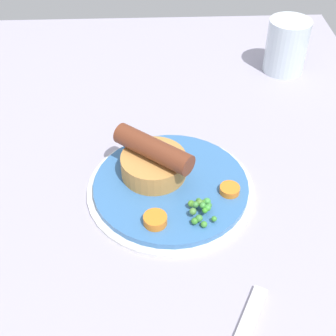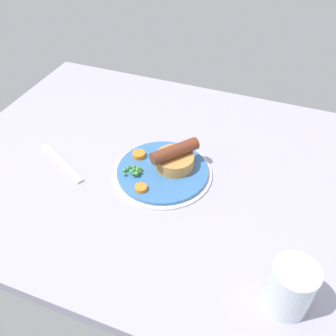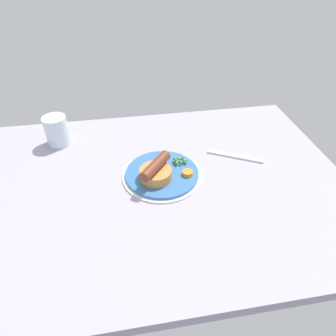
{
  "view_description": "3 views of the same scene",
  "coord_description": "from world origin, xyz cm",
  "px_view_note": "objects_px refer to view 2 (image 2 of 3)",
  "views": [
    {
      "loc": [
        47.63,
        0.4,
        50.14
      ],
      "look_at": [
        -0.07,
        2.38,
        6.33
      ],
      "focal_mm": 50.0,
      "sensor_mm": 36.0,
      "label": 1
    },
    {
      "loc": [
        -23.69,
        63.12,
        64.04
      ],
      "look_at": [
        -0.78,
        3.38,
        6.35
      ],
      "focal_mm": 40.0,
      "sensor_mm": 36.0,
      "label": 2
    },
    {
      "loc": [
        -8.6,
        -65.33,
        60.65
      ],
      "look_at": [
        2.84,
        2.48,
        5.63
      ],
      "focal_mm": 32.0,
      "sensor_mm": 36.0,
      "label": 3
    }
  ],
  "objects_px": {
    "carrot_slice_0": "(138,155)",
    "fork": "(62,163)",
    "carrot_slice_2": "(141,188)",
    "pea_pile": "(134,170)",
    "dinner_plate": "(163,172)",
    "drinking_glass": "(291,287)",
    "sausage_pudding": "(174,159)"
  },
  "relations": [
    {
      "from": "carrot_slice_0",
      "to": "fork",
      "type": "height_order",
      "value": "carrot_slice_0"
    },
    {
      "from": "dinner_plate",
      "to": "drinking_glass",
      "type": "relative_size",
      "value": 2.36
    },
    {
      "from": "pea_pile",
      "to": "carrot_slice_0",
      "type": "height_order",
      "value": "pea_pile"
    },
    {
      "from": "sausage_pudding",
      "to": "drinking_glass",
      "type": "height_order",
      "value": "drinking_glass"
    },
    {
      "from": "carrot_slice_2",
      "to": "fork",
      "type": "distance_m",
      "value": 0.23
    },
    {
      "from": "sausage_pudding",
      "to": "fork",
      "type": "bearing_deg",
      "value": -35.83
    },
    {
      "from": "pea_pile",
      "to": "carrot_slice_0",
      "type": "distance_m",
      "value": 0.06
    },
    {
      "from": "carrot_slice_2",
      "to": "pea_pile",
      "type": "bearing_deg",
      "value": -49.1
    },
    {
      "from": "pea_pile",
      "to": "carrot_slice_2",
      "type": "xyz_separation_m",
      "value": [
        -0.04,
        0.04,
        -0.0
      ]
    },
    {
      "from": "carrot_slice_2",
      "to": "fork",
      "type": "xyz_separation_m",
      "value": [
        0.23,
        -0.03,
        -0.02
      ]
    },
    {
      "from": "pea_pile",
      "to": "fork",
      "type": "xyz_separation_m",
      "value": [
        0.19,
        0.02,
        -0.02
      ]
    },
    {
      "from": "sausage_pudding",
      "to": "carrot_slice_0",
      "type": "relative_size",
      "value": 3.63
    },
    {
      "from": "sausage_pudding",
      "to": "carrot_slice_2",
      "type": "bearing_deg",
      "value": 15.66
    },
    {
      "from": "sausage_pudding",
      "to": "drinking_glass",
      "type": "xyz_separation_m",
      "value": [
        -0.3,
        0.25,
        0.01
      ]
    },
    {
      "from": "dinner_plate",
      "to": "pea_pile",
      "type": "bearing_deg",
      "value": 31.29
    },
    {
      "from": "dinner_plate",
      "to": "sausage_pudding",
      "type": "distance_m",
      "value": 0.04
    },
    {
      "from": "fork",
      "to": "pea_pile",
      "type": "bearing_deg",
      "value": -146.01
    },
    {
      "from": "dinner_plate",
      "to": "sausage_pudding",
      "type": "relative_size",
      "value": 2.12
    },
    {
      "from": "dinner_plate",
      "to": "drinking_glass",
      "type": "bearing_deg",
      "value": 144.2
    },
    {
      "from": "carrot_slice_2",
      "to": "dinner_plate",
      "type": "bearing_deg",
      "value": -104.58
    },
    {
      "from": "carrot_slice_0",
      "to": "carrot_slice_2",
      "type": "xyz_separation_m",
      "value": [
        -0.05,
        0.1,
        -0.0
      ]
    },
    {
      "from": "carrot_slice_2",
      "to": "fork",
      "type": "relative_size",
      "value": 0.15
    },
    {
      "from": "pea_pile",
      "to": "drinking_glass",
      "type": "bearing_deg",
      "value": 152.74
    },
    {
      "from": "drinking_glass",
      "to": "dinner_plate",
      "type": "bearing_deg",
      "value": -35.8
    },
    {
      "from": "pea_pile",
      "to": "carrot_slice_2",
      "type": "bearing_deg",
      "value": 130.9
    },
    {
      "from": "dinner_plate",
      "to": "carrot_slice_2",
      "type": "distance_m",
      "value": 0.08
    },
    {
      "from": "sausage_pudding",
      "to": "carrot_slice_2",
      "type": "xyz_separation_m",
      "value": [
        0.04,
        0.1,
        -0.02
      ]
    },
    {
      "from": "pea_pile",
      "to": "fork",
      "type": "distance_m",
      "value": 0.19
    },
    {
      "from": "drinking_glass",
      "to": "sausage_pudding",
      "type": "bearing_deg",
      "value": -39.92
    },
    {
      "from": "carrot_slice_0",
      "to": "fork",
      "type": "xyz_separation_m",
      "value": [
        0.17,
        0.08,
        -0.02
      ]
    },
    {
      "from": "sausage_pudding",
      "to": "pea_pile",
      "type": "relative_size",
      "value": 2.46
    },
    {
      "from": "dinner_plate",
      "to": "drinking_glass",
      "type": "distance_m",
      "value": 0.4
    }
  ]
}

